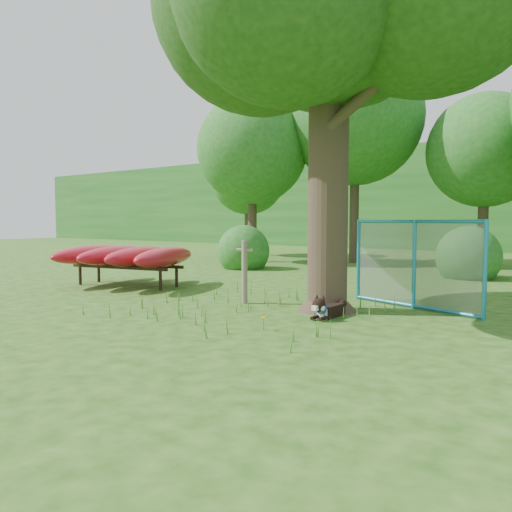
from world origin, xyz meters
The scene contains 12 objects.
ground centered at (0.00, 0.00, 0.00)m, with size 80.00×80.00×0.00m, color #20490E.
wooden_post centered at (-0.46, 1.71, 0.66)m, with size 0.34×0.17×1.26m.
kayak_rack centered at (-4.48, 2.06, 0.76)m, with size 3.81×3.40×1.00m.
husky_dog centered at (1.59, 1.33, 0.15)m, with size 0.25×0.98×0.44m.
fence_section centered at (2.44, 3.13, 0.83)m, with size 2.73×0.95×2.77m.
wildflower_clump centered at (1.27, -0.05, 0.17)m, with size 0.10×0.09×0.22m.
bg_tree_a centered at (-6.50, 10.00, 4.48)m, with size 4.40×4.40×6.70m.
bg_tree_b centered at (-3.00, 12.00, 5.61)m, with size 5.20×5.20×8.22m.
bg_tree_c centered at (1.50, 13.00, 4.11)m, with size 4.00×4.00×6.12m.
bg_tree_f centered at (-9.00, 13.00, 3.73)m, with size 3.60×3.60×5.55m.
shrub_left centered at (-5.00, 7.50, 0.00)m, with size 1.80×1.80×1.80m, color #1F5F1E.
shrub_mid centered at (2.00, 9.00, 0.00)m, with size 1.80×1.80×1.80m, color #1F5F1E.
Camera 1 is at (5.57, -6.06, 1.63)m, focal length 35.00 mm.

